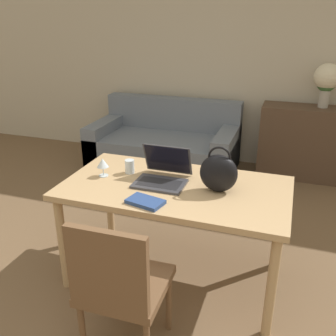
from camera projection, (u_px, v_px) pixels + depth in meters
name	position (u px, v px, depth m)	size (l,w,h in m)	color
wall_back	(239.00, 55.00, 4.49)	(10.00, 0.06, 2.70)	#BCB29E
dining_table	(175.00, 196.00, 2.54)	(1.51, 0.82, 0.74)	tan
chair	(120.00, 284.00, 1.95)	(0.45, 0.45, 0.90)	brown
couch	(165.00, 146.00, 4.67)	(1.75, 0.94, 0.82)	slate
sideboard	(305.00, 143.00, 4.34)	(1.02, 0.40, 0.84)	#4C3828
laptop	(163.00, 172.00, 2.56)	(0.34, 0.33, 0.24)	#38383D
drinking_glass	(130.00, 167.00, 2.69)	(0.07, 0.07, 0.10)	silver
wine_glass	(103.00, 164.00, 2.62)	(0.08, 0.08, 0.13)	silver
handbag	(219.00, 173.00, 2.38)	(0.24, 0.14, 0.31)	black
flower_vase	(327.00, 80.00, 4.05)	(0.29, 0.29, 0.48)	#9E998E
book	(145.00, 202.00, 2.27)	(0.24, 0.18, 0.02)	navy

